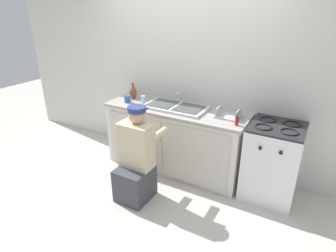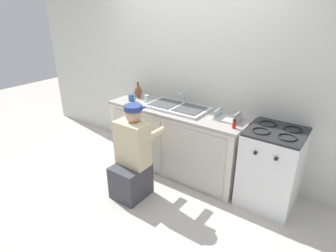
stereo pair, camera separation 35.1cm
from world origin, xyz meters
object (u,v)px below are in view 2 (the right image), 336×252
Objects in this scene: stove_range at (271,167)px; coffee_mug at (132,98)px; plumber_person at (132,160)px; spice_bottle_red at (234,124)px; dish_rack_tray at (228,118)px; vase_decorative at (138,91)px; water_glass at (147,99)px; sink_double_basin at (177,107)px.

coffee_mug reaches higher than stove_range.
plumber_person is 1.21m from spice_bottle_red.
spice_bottle_red is (0.16, -0.19, 0.03)m from dish_rack_tray.
plumber_person is 8.76× the size of coffee_mug.
vase_decorative is at bearing 171.84° from spice_bottle_red.
water_glass is (0.23, -0.09, -0.04)m from vase_decorative.
plumber_person is 3.94× the size of dish_rack_tray.
dish_rack_tray is (0.77, 0.81, 0.44)m from plumber_person.
plumber_person reaches higher than stove_range.
coffee_mug is 1.53m from spice_bottle_red.
water_glass is at bearing -177.43° from dish_rack_tray.
sink_double_basin is at bearing 83.88° from plumber_person.
dish_rack_tray is 1.37m from coffee_mug.
vase_decorative is 0.18m from coffee_mug.
spice_bottle_red is 1.05× the size of water_glass.
sink_double_basin is 0.91m from plumber_person.
vase_decorative is at bearing 158.64° from water_glass.
sink_double_basin is at bearing 169.00° from spice_bottle_red.
stove_range is 7.19× the size of coffee_mug.
dish_rack_tray is at bearing 177.56° from stove_range.
sink_double_basin is 7.62× the size of spice_bottle_red.
water_glass is at bearing 117.50° from plumber_person.
coffee_mug is at bearing -80.91° from vase_decorative.
plumber_person is 1.20m from dish_rack_tray.
vase_decorative is 2.30× the size of water_glass.
plumber_person reaches higher than spice_bottle_red.
coffee_mug is at bearing 131.35° from plumber_person.
plumber_person is at bearing -48.65° from coffee_mug.
vase_decorative reaches higher than water_glass.
dish_rack_tray is at bearing 46.53° from plumber_person.
plumber_person reaches higher than dish_rack_tray.
stove_range is at bearing 0.92° from water_glass.
stove_range is 2.03m from vase_decorative.
dish_rack_tray is 0.25m from spice_bottle_red.
stove_range is at bearing -0.10° from sink_double_basin.
sink_double_basin is 0.69m from coffee_mug.
water_glass is (-1.17, -0.05, 0.03)m from dish_rack_tray.
spice_bottle_red is at bearing -11.00° from sink_double_basin.
sink_double_basin reaches higher than water_glass.
spice_bottle_red reaches higher than coffee_mug.
sink_double_basin reaches higher than stove_range.
stove_range is (1.26, -0.00, -0.44)m from sink_double_basin.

